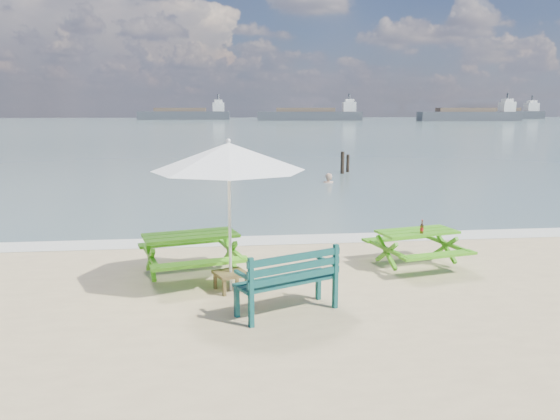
{
  "coord_description": "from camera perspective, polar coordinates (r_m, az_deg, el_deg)",
  "views": [
    {
      "loc": [
        -1.44,
        -7.39,
        2.96
      ],
      "look_at": [
        -0.25,
        3.0,
        1.0
      ],
      "focal_mm": 35.0,
      "sensor_mm": 36.0,
      "label": 1
    }
  ],
  "objects": [
    {
      "name": "sea",
      "position": [
        92.45,
        -5.73,
        8.74
      ],
      "size": [
        300.0,
        300.0,
        0.0
      ],
      "primitive_type": "plane",
      "color": "slate",
      "rests_on": "ground"
    },
    {
      "name": "side_table",
      "position": [
        9.07,
        -5.16,
        -7.38
      ],
      "size": [
        0.64,
        0.64,
        0.32
      ],
      "color": "brown",
      "rests_on": "ground"
    },
    {
      "name": "patio_umbrella",
      "position": [
        8.66,
        -5.39,
        5.56
      ],
      "size": [
        3.18,
        3.18,
        2.43
      ],
      "color": "silver",
      "rests_on": "ground"
    },
    {
      "name": "mooring_pilings",
      "position": [
        25.34,
        6.76,
        4.67
      ],
      "size": [
        0.56,
        0.76,
        1.21
      ],
      "color": "black",
      "rests_on": "ground"
    },
    {
      "name": "swimmer",
      "position": [
        22.16,
        5.03,
        1.79
      ],
      "size": [
        0.6,
        0.4,
        1.62
      ],
      "color": "tan",
      "rests_on": "ground"
    },
    {
      "name": "park_bench",
      "position": [
        8.08,
        0.71,
        -8.69
      ],
      "size": [
        1.6,
        1.09,
        0.94
      ],
      "color": "#0F4240",
      "rests_on": "ground"
    },
    {
      "name": "foam_strip",
      "position": [
        12.44,
        0.28,
        -3.12
      ],
      "size": [
        22.0,
        0.9,
        0.01
      ],
      "primitive_type": "cube",
      "color": "silver",
      "rests_on": "ground"
    },
    {
      "name": "cargo_ships",
      "position": [
        143.65,
        17.03,
        9.46
      ],
      "size": [
        158.66,
        29.98,
        4.4
      ],
      "color": "#3A3E45",
      "rests_on": "ground"
    },
    {
      "name": "picnic_table_right",
      "position": [
        10.62,
        14.07,
        -4.02
      ],
      "size": [
        1.79,
        1.91,
        0.7
      ],
      "color": "#429A17",
      "rests_on": "ground"
    },
    {
      "name": "beer_bottle",
      "position": [
        10.31,
        14.6,
        -1.92
      ],
      "size": [
        0.06,
        0.06,
        0.25
      ],
      "color": "brown",
      "rests_on": "picnic_table_right"
    },
    {
      "name": "picnic_table_left",
      "position": [
        9.83,
        -9.26,
        -4.79
      ],
      "size": [
        2.03,
        2.16,
        0.78
      ],
      "color": "#4EAF1A",
      "rests_on": "ground"
    }
  ]
}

